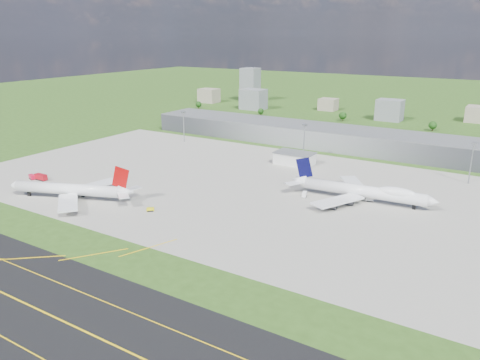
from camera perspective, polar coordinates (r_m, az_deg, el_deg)
The scene contains 25 objects.
ground at distance 379.65m, azimuth 8.52°, elevation 3.85°, with size 1400.00×1400.00×0.00m, color #2E4F18.
taxiway at distance 187.11m, azimuth -26.27°, elevation -12.58°, with size 1400.00×60.00×0.06m, color black.
apron at distance 280.48m, azimuth 1.36°, elevation -0.83°, with size 360.00×190.00×0.08m, color gray.
terminal at distance 391.52m, azimuth 9.45°, elevation 5.35°, with size 300.00×42.00×15.00m, color gray.
ops_building at distance 330.41m, azimuth 6.66°, elevation 2.60°, with size 26.00×16.00×8.00m, color silver.
mast_west at distance 397.08m, azimuth -6.90°, elevation 7.13°, with size 3.50×2.00×25.90m.
mast_center at distance 340.55m, azimuth 7.83°, elevation 5.37°, with size 3.50×2.00×25.90m.
mast_east at distance 313.81m, azimuth 26.46°, elevation 2.65°, with size 3.50×2.00×25.90m.
airliner_red_twin at distance 274.18m, azimuth -19.78°, elevation -1.13°, with size 72.32×54.82×20.62m.
airliner_blue_quad at distance 263.38m, azimuth 14.83°, elevation -1.34°, with size 80.19×62.76×20.93m.
fire_truck at distance 318.05m, azimuth -23.10°, elevation 0.31°, with size 8.68×3.48×3.81m.
crash_tender at distance 322.22m, azimuth -24.03°, elevation 0.32°, with size 5.97×3.92×2.92m.
tug_yellow at distance 246.47m, azimuth -10.87°, elevation -3.56°, with size 4.32×4.10×1.87m.
van_white_near at distance 265.31m, azimuth 7.86°, elevation -1.78°, with size 3.77×5.83×2.72m.
van_white_far at distance 265.40m, azimuth 15.55°, elevation -2.34°, with size 4.30×2.68×2.13m.
bldg_far_w at distance 631.72m, azimuth -3.82°, elevation 10.23°, with size 24.00×20.00×18.00m, color gray.
bldg_w at distance 571.56m, azimuth 1.64°, elevation 9.81°, with size 28.00×22.00×24.00m, color slate.
bldg_cw at distance 573.70m, azimuth 10.70°, elevation 9.04°, with size 20.00×18.00×14.00m, color gray.
bldg_c at distance 520.85m, azimuth 17.77°, elevation 8.13°, with size 26.00×20.00×22.00m, color slate.
bldg_ce at distance 547.56m, azimuth 26.98°, elevation 7.17°, with size 22.00×24.00×16.00m, color gray.
bldg_tall_w at distance 641.88m, azimuth 1.25°, elevation 11.55°, with size 22.00×20.00×44.00m, color slate.
tree_far_w at distance 580.53m, azimuth -5.08°, elevation 9.18°, with size 7.20×7.20×8.80m.
tree_w at distance 527.81m, azimuth 2.54°, elevation 8.37°, with size 6.75×6.75×8.25m.
tree_c at distance 504.56m, azimuth 12.42°, elevation 7.68°, with size 8.10×8.10×9.90m.
tree_e at distance 477.96m, azimuth 22.45°, elevation 6.20°, with size 7.65×7.65×9.35m.
Camera 1 is at (144.53, -189.84, 88.05)m, focal length 35.00 mm.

